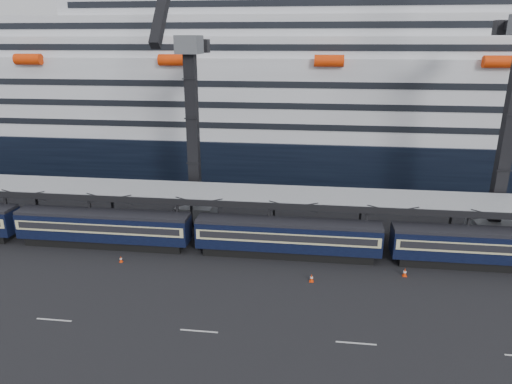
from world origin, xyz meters
The scene contains 10 objects.
ground centered at (0.00, 0.00, 0.00)m, with size 260.00×260.00×0.00m, color black.
lane_markings centered at (8.15, -5.23, 0.01)m, with size 111.00×4.27×0.02m.
train centered at (-4.65, 10.00, 2.20)m, with size 133.05×3.00×4.05m.
canopy centered at (0.00, 14.00, 5.25)m, with size 130.00×6.25×5.53m.
cruise_ship centered at (-1.08, 45.99, 12.34)m, with size 214.09×28.84×34.00m.
crane_dark_near centered at (-20.00, 18.59, 11.93)m, with size 4.50×17.75×35.08m.
crane_dark_mid centered at (15.00, 17.59, 13.36)m, with size 4.50×18.24×39.64m.
traffic_cone_b centered at (-24.70, 6.38, 0.34)m, with size 0.34×0.34×0.69m.
traffic_cone_c centered at (-5.40, 4.80, 0.40)m, with size 0.40×0.40×0.80m.
traffic_cone_d centered at (3.45, 6.99, 0.41)m, with size 0.42×0.42×0.84m.
Camera 1 is at (-5.84, -33.38, 21.48)m, focal length 32.00 mm.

